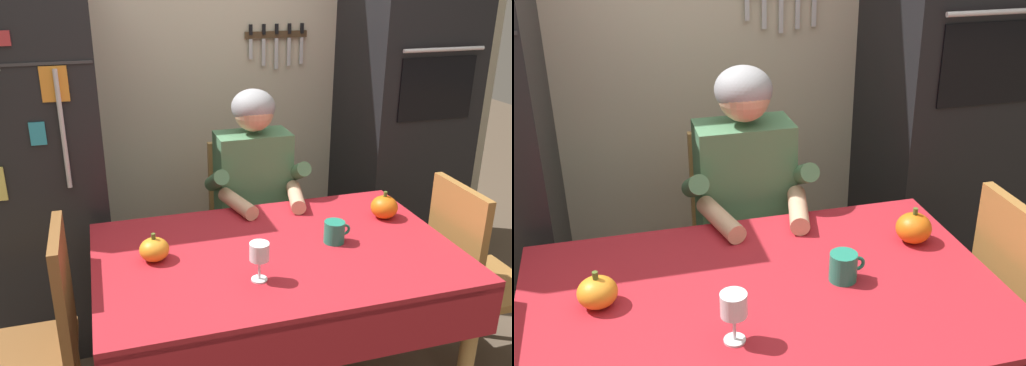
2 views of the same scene
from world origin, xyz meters
TOP-DOWN VIEW (x-y plane):
  - back_wall_assembly at (0.05, 1.35)m, footprint 3.70×0.13m
  - refrigerator at (-0.95, 0.96)m, footprint 0.68×0.71m
  - wall_oven at (1.05, 1.00)m, footprint 0.60×0.64m
  - dining_table at (0.00, 0.08)m, footprint 1.40×0.90m
  - chair_behind_person at (0.09, 0.87)m, footprint 0.40×0.40m
  - seated_person at (0.09, 0.68)m, footprint 0.47×0.55m
  - chair_right_side at (0.90, 0.07)m, footprint 0.40×0.40m
  - chair_left_side at (-0.90, 0.10)m, footprint 0.40×0.40m
  - coffee_mug at (0.24, 0.10)m, footprint 0.11×0.08m
  - wine_glass at (-0.13, -0.09)m, footprint 0.07×0.07m
  - pumpkin_large at (0.55, 0.26)m, footprint 0.12×0.12m
  - pumpkin_medium at (-0.47, 0.16)m, footprint 0.11×0.11m

SIDE VIEW (x-z plane):
  - chair_behind_person at x=0.09m, z-range 0.05..0.98m
  - chair_right_side at x=0.90m, z-range 0.05..0.98m
  - chair_left_side at x=-0.90m, z-range 0.05..0.98m
  - dining_table at x=0.00m, z-range 0.29..1.03m
  - seated_person at x=0.09m, z-range 0.11..1.36m
  - pumpkin_medium at x=-0.47m, z-range 0.73..0.84m
  - coffee_mug at x=0.24m, z-range 0.74..0.83m
  - pumpkin_large at x=0.55m, z-range 0.73..0.85m
  - wine_glass at x=-0.13m, z-range 0.77..0.92m
  - refrigerator at x=-0.95m, z-range 0.00..1.80m
  - wall_oven at x=1.05m, z-range 0.00..2.10m
  - back_wall_assembly at x=0.05m, z-range 0.00..2.60m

